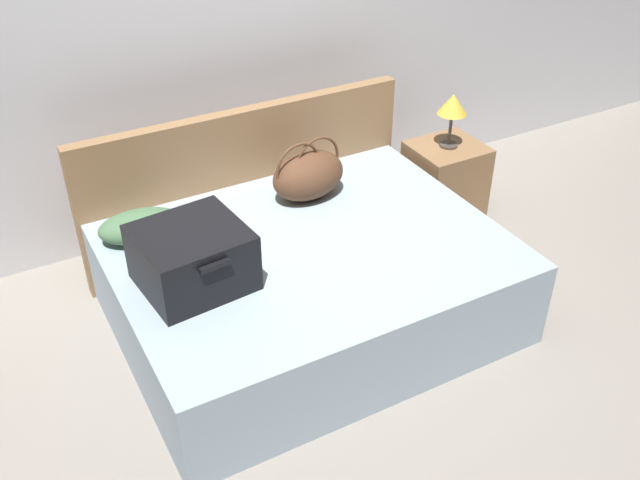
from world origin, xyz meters
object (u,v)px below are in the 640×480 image
Objects in this scene: duffel_bag at (308,175)px; pillow_near_headboard at (141,226)px; hard_case_large at (192,257)px; table_lamp at (453,106)px; bed at (310,283)px; nightstand at (444,182)px.

pillow_near_headboard is (-0.95, 0.04, -0.06)m from duffel_bag.
table_lamp is (1.88, 0.51, 0.15)m from hard_case_large.
hard_case_large is 0.96m from duffel_bag.
pillow_near_headboard reaches higher than bed.
nightstand is 1.50× the size of table_lamp.
bed is 5.64× the size of table_lamp.
nightstand is at bearing -90.00° from table_lamp.
duffel_bag is at bearing -2.42° from pillow_near_headboard.
nightstand is at bearing 21.74° from bed.
hard_case_large is 1.22× the size of pillow_near_headboard.
bed is 3.73× the size of hard_case_large.
duffel_bag is at bearing -176.29° from table_lamp.
nightstand is at bearing 0.77° from pillow_near_headboard.
pillow_near_headboard is 0.82× the size of nightstand.
hard_case_large is 0.50m from pillow_near_headboard.
pillow_near_headboard is (-0.10, 0.49, -0.07)m from hard_case_large.
bed is 0.73m from hard_case_large.
bed is 0.92m from pillow_near_headboard.
table_lamp reaches higher than bed.
table_lamp is at bearing 9.76° from hard_case_large.
duffel_bag is 1.05m from table_lamp.
hard_case_large is at bearing -77.83° from pillow_near_headboard.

